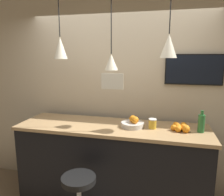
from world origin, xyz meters
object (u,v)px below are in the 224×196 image
at_px(fruit_bowl, 133,123).
at_px(mounted_tv, 194,70).
at_px(spread_jar, 152,124).
at_px(juice_bottle, 201,123).

relative_size(fruit_bowl, mounted_tv, 0.39).
xyz_separation_m(fruit_bowl, spread_jar, (0.23, 0.01, 0.01)).
height_order(fruit_bowl, juice_bottle, juice_bottle).
bearing_deg(juice_bottle, fruit_bowl, -179.58).
relative_size(fruit_bowl, spread_jar, 2.32).
distance_m(juice_bottle, spread_jar, 0.54).
xyz_separation_m(juice_bottle, mounted_tv, (-0.08, 0.40, 0.58)).
bearing_deg(fruit_bowl, juice_bottle, 0.42).
bearing_deg(mounted_tv, spread_jar, -139.48).
bearing_deg(juice_bottle, mounted_tv, 100.76).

